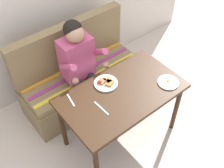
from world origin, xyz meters
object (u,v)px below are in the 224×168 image
couch (80,78)px  plate_breakfast (106,83)px  plate_eggs (168,82)px  person (80,62)px  knife (101,108)px  fork (71,100)px  table (122,98)px

couch → plate_breakfast: 0.72m
couch → plate_eggs: bearing=-65.7°
person → knife: person is taller
plate_eggs → plate_breakfast: bearing=142.1°
fork → knife: (0.16, -0.26, 0.00)m
couch → person: size_ratio=1.19×
plate_eggs → knife: size_ratio=1.04×
table → plate_eggs: bearing=-24.0°
person → plate_breakfast: person is taller
table → person: 0.60m
plate_breakfast → plate_eggs: 0.61m
table → couch: 0.83m
couch → person: (-0.07, -0.17, 0.41)m
plate_eggs → knife: 0.72m
plate_eggs → fork: bearing=154.6°
plate_breakfast → plate_eggs: size_ratio=1.13×
person → knife: bearing=-107.7°
couch → fork: bearing=-128.7°
table → person: person is taller
plate_breakfast → fork: size_ratio=1.38×
couch → knife: 0.94m
fork → knife: size_ratio=0.85×
person → plate_breakfast: (0.02, -0.41, 0.00)m
person → plate_breakfast: bearing=-86.6°
fork → plate_breakfast: bearing=4.2°
fork → knife: 0.30m
knife → couch: bearing=69.0°
couch → person: 0.45m
table → knife: knife is taller
person → knife: size_ratio=6.06×
table → knife: bearing=-172.4°
plate_breakfast → table: bearing=-74.8°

